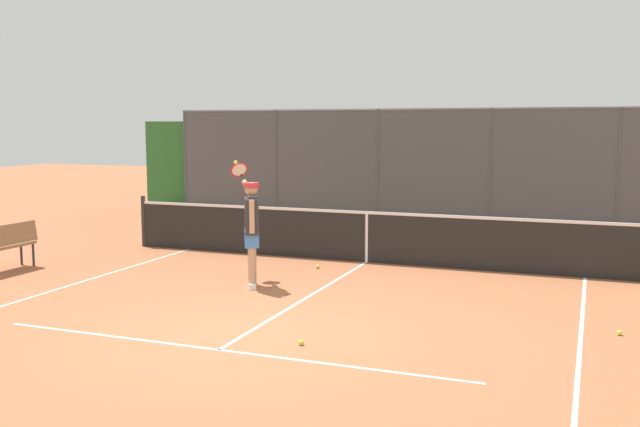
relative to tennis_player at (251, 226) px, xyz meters
name	(u,v)px	position (x,y,z in m)	size (l,w,h in m)	color
ground_plane	(249,332)	(-1.10, 2.30, -0.98)	(60.00, 60.00, 0.00)	#A8603D
court_line_markings	(209,356)	(-1.10, 3.28, -0.97)	(7.74, 10.29, 0.01)	white
fence_backdrop	(438,171)	(-1.10, -8.90, 0.35)	(17.79, 1.37, 2.98)	#474C51
tennis_net	(367,236)	(-1.10, -2.59, -0.48)	(9.95, 0.09, 1.07)	#2D2D2D
tennis_player	(251,226)	(0.00, 0.00, 0.00)	(0.93, 1.14, 1.96)	silver
tennis_ball_by_sideline	(318,267)	(-0.46, -1.69, -0.94)	(0.07, 0.07, 0.07)	#D6E042
tennis_ball_mid_court	(301,343)	(-1.91, 2.56, -0.94)	(0.07, 0.07, 0.07)	#C1D138
tennis_ball_near_net	(620,333)	(-5.39, 0.79, -0.94)	(0.07, 0.07, 0.07)	#D6E042
courtside_bench	(4,243)	(4.52, 0.54, -0.46)	(0.40, 1.30, 0.84)	#93704C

